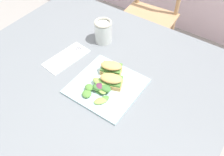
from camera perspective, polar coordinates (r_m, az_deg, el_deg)
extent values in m
plane|color=gray|center=(1.73, -7.81, -16.61)|extent=(8.60, 8.60, 0.00)
cube|color=slate|center=(1.12, -4.83, 0.22)|extent=(1.19, 1.02, 0.03)
cube|color=tan|center=(1.87, -8.41, 7.43)|extent=(0.07, 0.07, 0.71)
cube|color=tan|center=(1.56, 22.42, -7.40)|extent=(0.07, 0.07, 0.71)
cylinder|color=tan|center=(2.05, 0.73, 7.04)|extent=(0.03, 0.03, 0.43)
cylinder|color=tan|center=(1.95, 9.37, 3.57)|extent=(0.03, 0.03, 0.43)
cylinder|color=tan|center=(2.29, 5.19, 11.72)|extent=(0.03, 0.03, 0.43)
cylinder|color=tan|center=(2.19, 13.14, 8.77)|extent=(0.03, 0.03, 0.43)
cube|color=tan|center=(1.98, 7.74, 13.02)|extent=(0.42, 0.42, 0.02)
cube|color=silver|center=(1.05, -1.25, -1.87)|extent=(0.28, 0.28, 0.01)
cube|color=tan|center=(1.04, -0.18, -1.29)|extent=(0.10, 0.08, 0.02)
cube|color=#518438|center=(1.03, -0.11, -0.46)|extent=(0.10, 0.09, 0.01)
ellipsoid|color=tan|center=(1.02, -0.19, -0.06)|extent=(0.11, 0.08, 0.02)
cube|color=tan|center=(1.09, -0.19, 1.62)|extent=(0.10, 0.08, 0.02)
cube|color=#518438|center=(1.08, -0.12, 2.43)|extent=(0.10, 0.09, 0.01)
ellipsoid|color=tan|center=(1.07, -0.19, 2.86)|extent=(0.11, 0.08, 0.02)
ellipsoid|color=#3D7033|center=(1.02, -2.38, -2.90)|extent=(0.06, 0.06, 0.01)
ellipsoid|color=#84A84C|center=(1.04, -3.02, -0.93)|extent=(0.07, 0.04, 0.02)
ellipsoid|color=#84A84C|center=(0.99, -2.59, -5.22)|extent=(0.06, 0.07, 0.01)
ellipsoid|color=#3D7033|center=(1.01, -1.66, -2.14)|extent=(0.07, 0.05, 0.02)
ellipsoid|color=#518438|center=(1.01, -5.80, -3.58)|extent=(0.06, 0.06, 0.02)
ellipsoid|color=#602D47|center=(1.02, -2.81, -1.94)|extent=(0.05, 0.05, 0.02)
ellipsoid|color=#518438|center=(0.99, -1.84, -4.95)|extent=(0.04, 0.04, 0.01)
ellipsoid|color=#84A84C|center=(1.02, -2.44, -2.49)|extent=(0.07, 0.06, 0.01)
ellipsoid|color=#3D7033|center=(1.02, -3.31, -2.11)|extent=(0.06, 0.06, 0.02)
ellipsoid|color=#3D7033|center=(1.02, -3.01, -2.04)|extent=(0.06, 0.05, 0.01)
ellipsoid|color=#84A84C|center=(1.02, -1.87, -1.60)|extent=(0.06, 0.06, 0.02)
ellipsoid|color=#6B9E47|center=(1.03, -0.46, -1.56)|extent=(0.07, 0.05, 0.02)
ellipsoid|color=#518438|center=(1.03, -5.28, -2.16)|extent=(0.05, 0.05, 0.02)
cube|color=white|center=(1.20, -10.38, 4.58)|extent=(0.13, 0.23, 0.00)
cube|color=silver|center=(1.19, -11.20, 4.13)|extent=(0.03, 0.14, 0.00)
cube|color=silver|center=(1.23, -7.99, 6.41)|extent=(0.03, 0.05, 0.00)
cube|color=#38383D|center=(1.23, -7.52, 6.49)|extent=(0.01, 0.03, 0.00)
cube|color=#38383D|center=(1.23, -7.78, 6.64)|extent=(0.01, 0.03, 0.00)
cube|color=#38383D|center=(1.24, -8.04, 6.79)|extent=(0.01, 0.03, 0.00)
cylinder|color=#C67528|center=(1.26, -1.99, 10.01)|extent=(0.08, 0.08, 0.08)
cylinder|color=silver|center=(1.25, -2.00, 10.39)|extent=(0.09, 0.09, 0.10)
torus|color=#B7B29E|center=(1.22, -2.07, 12.56)|extent=(0.09, 0.09, 0.01)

